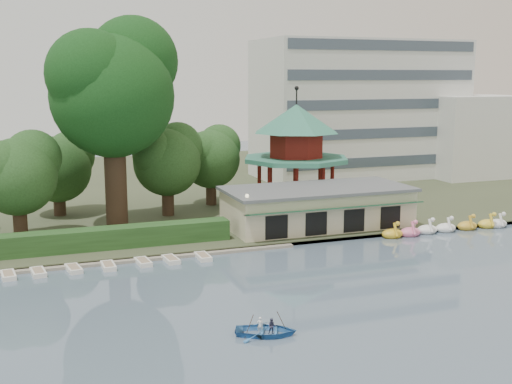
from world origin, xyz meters
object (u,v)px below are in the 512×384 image
pavilion (296,145)px  boathouse (317,206)px  rowboat_with_passengers (266,327)px  dock (100,262)px  big_tree (113,85)px

pavilion → boathouse: bearing=-101.3°
rowboat_with_passengers → pavilion: bearing=63.7°
dock → rowboat_with_passengers: size_ratio=5.52×
dock → rowboat_with_passengers: rowboat_with_passengers is taller
pavilion → rowboat_with_passengers: bearing=-116.3°
boathouse → rowboat_with_passengers: boathouse is taller
pavilion → rowboat_with_passengers: size_ratio=2.19×
boathouse → rowboat_with_passengers: 27.49m
big_tree → rowboat_with_passengers: size_ratio=3.36×
dock → boathouse: boathouse is taller
boathouse → big_tree: size_ratio=0.90×
big_tree → boathouse: bearing=-18.3°
rowboat_with_passengers → dock: bearing=112.2°
pavilion → rowboat_with_passengers: pavilion is taller
boathouse → big_tree: (-18.84, 6.22, 12.04)m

